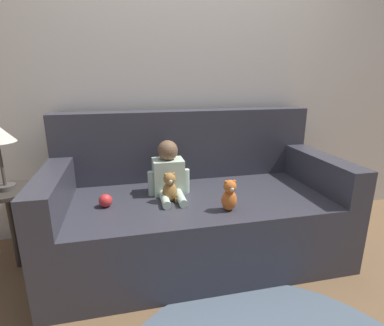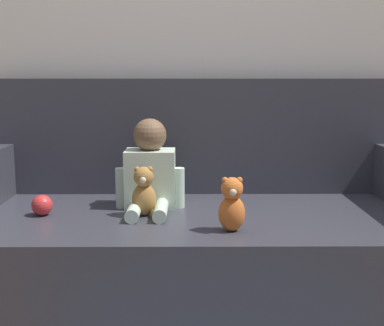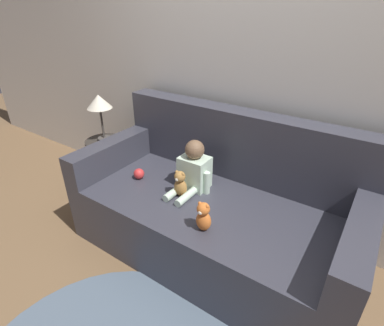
{
  "view_description": "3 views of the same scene",
  "coord_description": "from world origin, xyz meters",
  "views": [
    {
      "loc": [
        -0.47,
        -1.9,
        1.28
      ],
      "look_at": [
        -0.04,
        0.0,
        0.71
      ],
      "focal_mm": 28.0,
      "sensor_mm": 36.0,
      "label": 1
    },
    {
      "loc": [
        -0.03,
        -2.17,
        1.04
      ],
      "look_at": [
        -0.02,
        -0.11,
        0.7
      ],
      "focal_mm": 50.0,
      "sensor_mm": 36.0,
      "label": 2
    },
    {
      "loc": [
        0.87,
        -1.52,
        1.71
      ],
      "look_at": [
        -0.12,
        -0.07,
        0.76
      ],
      "focal_mm": 28.0,
      "sensor_mm": 36.0,
      "label": 3
    }
  ],
  "objects": [
    {
      "name": "teddy_bear_brown",
      "position": [
        -0.21,
        -0.09,
        0.57
      ],
      "size": [
        0.12,
        0.09,
        0.2
      ],
      "color": "#AD7A3D",
      "rests_on": "couch"
    },
    {
      "name": "plush_toy_side",
      "position": [
        0.13,
        -0.31,
        0.58
      ],
      "size": [
        0.1,
        0.09,
        0.2
      ],
      "color": "orange",
      "rests_on": "couch"
    },
    {
      "name": "couch",
      "position": [
        0.0,
        0.06,
        0.35
      ],
      "size": [
        2.01,
        0.97,
        1.02
      ],
      "color": "#383842",
      "rests_on": "ground_plane"
    },
    {
      "name": "side_table",
      "position": [
        -1.24,
        0.13,
        0.75
      ],
      "size": [
        0.36,
        0.36,
        1.0
      ],
      "color": "#332D28",
      "rests_on": "ground_plane"
    },
    {
      "name": "person_baby",
      "position": [
        -0.19,
        0.05,
        0.63
      ],
      "size": [
        0.29,
        0.37,
        0.38
      ],
      "color": "silver",
      "rests_on": "couch"
    },
    {
      "name": "toy_ball",
      "position": [
        -0.62,
        -0.08,
        0.52
      ],
      "size": [
        0.08,
        0.08,
        0.08
      ],
      "color": "red",
      "rests_on": "couch"
    },
    {
      "name": "ground_plane",
      "position": [
        0.0,
        0.0,
        0.0
      ],
      "size": [
        12.0,
        12.0,
        0.0
      ],
      "primitive_type": "plane",
      "color": "brown"
    },
    {
      "name": "wall_back",
      "position": [
        0.0,
        0.57,
        1.3
      ],
      "size": [
        8.0,
        0.05,
        2.6
      ],
      "color": "silver",
      "rests_on": "ground_plane"
    }
  ]
}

